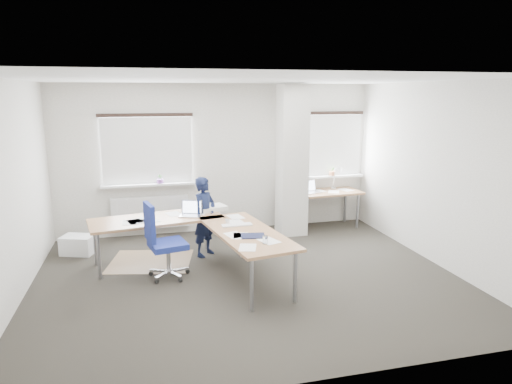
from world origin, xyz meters
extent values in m
plane|color=black|center=(0.00, 0.00, 0.00)|extent=(6.00, 6.00, 0.00)
cube|color=#B9B5A9|center=(0.00, 2.50, 1.40)|extent=(6.00, 0.04, 2.80)
cube|color=#B9B5A9|center=(0.00, -2.50, 1.40)|extent=(6.00, 0.04, 2.80)
cube|color=#B9B5A9|center=(-3.00, 0.00, 1.40)|extent=(0.04, 5.00, 2.80)
cube|color=#B9B5A9|center=(3.00, 0.00, 1.40)|extent=(0.04, 5.00, 2.80)
cube|color=white|center=(0.00, 0.00, 2.80)|extent=(6.00, 5.00, 0.04)
cube|color=#B9B5A9|center=(1.30, 1.95, 1.39)|extent=(0.50, 0.50, 2.78)
cube|color=white|center=(-1.30, 2.47, 1.60)|extent=(1.60, 0.04, 1.20)
cube|color=white|center=(-1.30, 2.43, 1.60)|extent=(1.60, 0.02, 1.20)
cube|color=white|center=(-1.30, 2.40, 0.98)|extent=(1.70, 0.20, 0.04)
cube|color=white|center=(2.30, 2.47, 1.60)|extent=(1.20, 0.04, 1.20)
cube|color=white|center=(2.30, 2.43, 1.60)|extent=(1.20, 0.02, 1.20)
cube|color=white|center=(2.30, 2.40, 0.98)|extent=(1.30, 0.20, 0.04)
cube|color=white|center=(-1.30, 2.42, 0.45)|extent=(1.40, 0.10, 0.60)
cylinder|color=#83479C|center=(-1.10, 2.38, 1.04)|extent=(0.12, 0.12, 0.08)
imported|color=#2E5C25|center=(-1.10, 2.38, 1.08)|extent=(0.09, 0.06, 0.17)
cylinder|color=#AF6943|center=(2.30, 2.38, 1.04)|extent=(0.12, 0.12, 0.08)
imported|color=#2E5C25|center=(2.30, 2.38, 1.08)|extent=(0.09, 0.07, 0.17)
cube|color=#876949|center=(-1.35, 1.03, 0.00)|extent=(1.44, 1.29, 0.01)
cube|color=white|center=(-2.50, 1.70, 0.15)|extent=(0.60, 0.51, 0.31)
cube|color=#976741|center=(-1.23, 0.95, 0.71)|extent=(2.11, 1.14, 0.04)
cube|color=#976741|center=(-0.04, -0.06, 0.71)|extent=(1.14, 2.11, 0.04)
cylinder|color=gray|center=(-2.07, 0.50, 0.34)|extent=(0.05, 0.05, 0.69)
cylinder|color=gray|center=(-2.17, 1.09, 0.34)|extent=(0.05, 0.05, 0.69)
cylinder|color=gray|center=(-0.40, 1.40, 0.34)|extent=(0.05, 0.05, 0.69)
cylinder|color=gray|center=(-0.18, -1.00, 0.34)|extent=(0.05, 0.05, 0.69)
cylinder|color=gray|center=(0.41, -0.89, 0.34)|extent=(0.05, 0.05, 0.69)
cylinder|color=gray|center=(0.10, 0.88, 0.34)|extent=(0.05, 0.05, 0.69)
cube|color=#B7B7BC|center=(-0.71, 0.94, 0.74)|extent=(0.39, 0.33, 0.01)
cube|color=#B7B7BC|center=(-0.67, 1.05, 0.85)|extent=(0.33, 0.15, 0.22)
cube|color=silver|center=(-0.67, 1.05, 0.85)|extent=(0.28, 0.12, 0.19)
cube|color=white|center=(-0.10, 0.25, 0.74)|extent=(0.44, 0.14, 0.02)
cube|color=#121632|center=(0.00, -0.31, 0.74)|extent=(0.35, 0.29, 0.01)
cube|color=silver|center=(-0.32, 1.23, 0.77)|extent=(0.53, 0.44, 0.07)
imported|color=white|center=(-0.22, 0.38, 0.76)|extent=(0.07, 0.07, 0.07)
cylinder|color=silver|center=(0.09, -0.64, 0.78)|extent=(0.07, 0.07, 0.10)
cube|color=#976741|center=(2.06, 2.15, 0.71)|extent=(1.44, 0.79, 0.04)
cylinder|color=gray|center=(1.48, 1.86, 0.34)|extent=(0.05, 0.05, 0.69)
cylinder|color=gray|center=(2.68, 1.94, 0.34)|extent=(0.05, 0.05, 0.69)
cylinder|color=gray|center=(1.44, 2.36, 0.34)|extent=(0.05, 0.05, 0.69)
cylinder|color=gray|center=(2.64, 2.44, 0.34)|extent=(0.05, 0.05, 0.69)
cube|color=#B7B7BC|center=(1.77, 2.09, 0.74)|extent=(0.38, 0.32, 0.01)
cube|color=#B7B7BC|center=(1.73, 2.20, 0.85)|extent=(0.33, 0.14, 0.22)
cube|color=silver|center=(1.73, 2.20, 0.85)|extent=(0.29, 0.12, 0.19)
cylinder|color=white|center=(2.34, 2.37, 0.74)|extent=(0.10, 0.10, 0.02)
cylinder|color=white|center=(2.34, 2.37, 0.93)|extent=(0.02, 0.16, 0.38)
cylinder|color=white|center=(2.34, 2.25, 1.15)|extent=(0.02, 0.29, 0.13)
cone|color=white|center=(2.34, 2.11, 1.13)|extent=(0.14, 0.16, 0.17)
cube|color=navy|center=(-1.10, 0.32, 0.49)|extent=(0.59, 0.59, 0.09)
cube|color=navy|center=(-1.34, 0.27, 0.86)|extent=(0.16, 0.43, 0.54)
cylinder|color=silver|center=(-1.10, 0.32, 0.29)|extent=(0.06, 0.06, 0.36)
cylinder|color=black|center=(-0.83, 0.38, 0.04)|extent=(0.07, 0.05, 0.06)
cylinder|color=black|center=(-1.07, 0.60, 0.04)|extent=(0.04, 0.07, 0.06)
cylinder|color=black|center=(-1.36, 0.43, 0.04)|extent=(0.07, 0.06, 0.06)
cylinder|color=black|center=(-1.29, 0.11, 0.04)|extent=(0.07, 0.07, 0.06)
cylinder|color=black|center=(-0.96, 0.08, 0.04)|extent=(0.06, 0.07, 0.06)
imported|color=black|center=(-0.45, 1.12, 0.65)|extent=(0.56, 0.56, 1.31)
camera|label=1|loc=(-1.38, -6.02, 2.62)|focal=32.00mm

